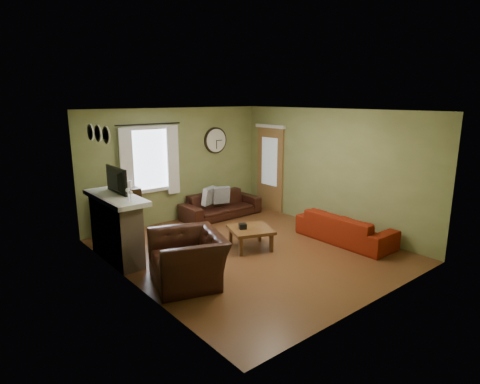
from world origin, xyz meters
TOP-DOWN VIEW (x-y plane):
  - floor at (0.00, 0.00)m, footprint 4.60×5.20m
  - ceiling at (0.00, 0.00)m, footprint 4.60×5.20m
  - wall_left at (-2.30, 0.00)m, footprint 0.00×5.20m
  - wall_right at (2.30, 0.00)m, footprint 0.00×5.20m
  - wall_back at (0.00, 2.60)m, footprint 4.60×0.00m
  - wall_front at (0.00, -2.60)m, footprint 4.60×0.00m
  - fireplace at (-2.10, 1.15)m, footprint 0.40×1.40m
  - firebox at (-1.91, 1.15)m, footprint 0.04×0.60m
  - mantel at (-2.07, 1.15)m, footprint 0.58×1.60m
  - tv at (-2.05, 1.30)m, footprint 0.08×0.60m
  - tv_screen at (-1.97, 1.30)m, footprint 0.02×0.62m
  - medallion_left at (-2.28, 0.80)m, footprint 0.28×0.28m
  - medallion_mid at (-2.28, 1.15)m, footprint 0.28×0.28m
  - medallion_right at (-2.28, 1.50)m, footprint 0.28×0.28m
  - window_pane at (-0.70, 2.58)m, footprint 1.00×0.02m
  - curtain_rod at (-0.70, 2.48)m, footprint 0.03×0.03m
  - curtain_left at (-1.25, 2.48)m, footprint 0.28×0.04m
  - curtain_right at (-0.15, 2.48)m, footprint 0.28×0.04m
  - wall_clock at (1.10, 2.55)m, footprint 0.64×0.06m
  - door at (2.27, 1.85)m, footprint 0.05×0.90m
  - bookshelf at (-1.48, 2.41)m, footprint 0.81×0.35m
  - book at (-1.48, 2.58)m, footprint 0.22×0.24m
  - sofa_brown at (0.92, 2.13)m, footprint 1.97×0.77m
  - pillow_left at (0.62, 2.19)m, footprint 0.43×0.27m
  - pillow_right at (0.89, 2.07)m, footprint 0.42×0.23m
  - sofa_red at (1.81, -0.83)m, footprint 0.77×1.97m
  - armchair at (-1.60, -0.40)m, footprint 1.36×1.46m
  - coffee_table at (0.10, 0.08)m, footprint 0.98×0.98m
  - tissue_box at (-0.04, 0.14)m, footprint 0.17×0.17m
  - wine_glass_a at (-2.05, 0.55)m, footprint 0.06×0.06m
  - wine_glass_b at (-2.05, 0.66)m, footprint 0.07×0.07m

SIDE VIEW (x-z plane):
  - floor at x=0.00m, z-range 0.00..0.00m
  - coffee_table at x=0.10m, z-range 0.00..0.40m
  - sofa_red at x=1.81m, z-range 0.00..0.58m
  - sofa_brown at x=0.92m, z-range 0.00..0.58m
  - firebox at x=-1.91m, z-range 0.02..0.57m
  - armchair at x=-1.60m, z-range 0.00..0.78m
  - tissue_box at x=-0.04m, z-range 0.35..0.45m
  - bookshelf at x=-1.48m, z-range 0.00..0.97m
  - fireplace at x=-2.10m, z-range 0.00..1.10m
  - pillow_left at x=0.62m, z-range 0.34..0.76m
  - pillow_right at x=0.89m, z-range 0.35..0.75m
  - book at x=-1.48m, z-range 0.95..0.97m
  - door at x=2.27m, z-range 0.00..2.10m
  - mantel at x=-2.07m, z-range 1.10..1.18m
  - wine_glass_a at x=-2.05m, z-range 1.18..1.36m
  - wine_glass_b at x=-2.05m, z-range 1.18..1.39m
  - wall_left at x=-2.30m, z-range 0.00..2.60m
  - wall_right at x=2.30m, z-range 0.00..2.60m
  - wall_back at x=0.00m, z-range 0.00..2.60m
  - wall_front at x=0.00m, z-range 0.00..2.60m
  - tv at x=-2.05m, z-range 1.18..1.53m
  - tv_screen at x=-1.97m, z-range 1.23..1.59m
  - curtain_left at x=-1.25m, z-range 0.67..2.23m
  - curtain_right at x=-0.15m, z-range 0.67..2.23m
  - window_pane at x=-0.70m, z-range 0.85..2.15m
  - wall_clock at x=1.10m, z-range 1.48..2.12m
  - medallion_left at x=-2.28m, z-range 2.24..2.26m
  - medallion_mid at x=-2.28m, z-range 2.24..2.26m
  - medallion_right at x=-2.28m, z-range 2.24..2.26m
  - curtain_rod at x=-0.70m, z-range 1.52..3.02m
  - ceiling at x=0.00m, z-range 2.60..2.60m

